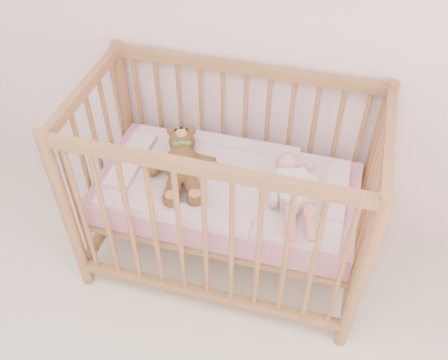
% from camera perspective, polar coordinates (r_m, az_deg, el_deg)
% --- Properties ---
extents(crib, '(1.36, 0.76, 1.00)m').
position_cam_1_polar(crib, '(2.38, 0.32, -1.25)').
color(crib, '#9E6843').
rests_on(crib, floor).
extents(mattress, '(1.22, 0.62, 0.13)m').
position_cam_1_polar(mattress, '(2.39, 0.32, -1.50)').
color(mattress, pink).
rests_on(mattress, crib).
extents(blanket, '(1.10, 0.58, 0.06)m').
position_cam_1_polar(blanket, '(2.33, 0.32, -0.22)').
color(blanket, '#EDA3B9').
rests_on(blanket, mattress).
extents(baby, '(0.40, 0.57, 0.12)m').
position_cam_1_polar(baby, '(2.23, 7.90, -0.67)').
color(baby, silver).
rests_on(baby, blanket).
extents(teddy_bear, '(0.51, 0.60, 0.14)m').
position_cam_1_polar(teddy_bear, '(2.31, -4.79, 1.90)').
color(teddy_bear, brown).
rests_on(teddy_bear, blanket).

